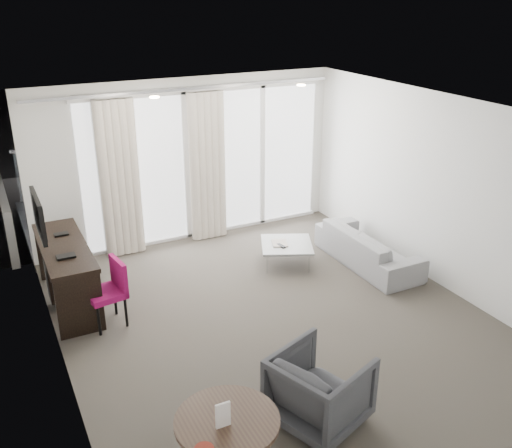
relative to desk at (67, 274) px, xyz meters
name	(u,v)px	position (x,y,z in m)	size (l,w,h in m)	color
floor	(278,322)	(2.20, -1.64, -0.42)	(5.00, 6.00, 0.00)	#403B33
ceiling	(281,113)	(2.20, -1.64, 2.18)	(5.00, 6.00, 0.00)	white
wall_left	(54,270)	(-0.30, -1.64, 0.88)	(0.00, 6.00, 2.60)	silver
wall_right	(444,193)	(4.70, -1.64, 0.88)	(0.00, 6.00, 2.60)	silver
wall_front	(480,371)	(2.20, -4.64, 0.88)	(5.00, 0.00, 2.60)	silver
window_panel	(207,164)	(2.50, 1.34, 0.78)	(4.00, 0.02, 2.38)	white
window_frame	(207,165)	(2.50, 1.33, 0.78)	(4.10, 0.06, 2.44)	white
curtain_left	(120,180)	(1.05, 1.18, 0.78)	(0.60, 0.20, 2.38)	beige
curtain_right	(208,167)	(2.45, 1.18, 0.78)	(0.60, 0.20, 2.38)	beige
curtain_track	(189,89)	(2.20, 1.18, 2.03)	(4.80, 0.04, 0.04)	#B2B2B7
downlight_a	(154,97)	(1.30, -0.04, 2.17)	(0.12, 0.12, 0.02)	#FFE0B2
downlight_b	(301,85)	(3.40, -0.04, 2.17)	(0.12, 0.12, 0.02)	#FFE0B2
desk	(67,274)	(0.00, 0.00, 0.00)	(0.56, 1.78, 0.83)	black
tv	(38,215)	(-0.25, -0.19, 0.93)	(0.05, 0.80, 0.50)	black
desk_chair	(105,294)	(0.32, -0.74, 0.00)	(0.46, 0.43, 0.84)	#860B46
menu_card	(223,422)	(0.59, -3.70, 0.30)	(0.12, 0.02, 0.22)	white
tub_armchair	(320,389)	(1.72, -3.34, -0.05)	(0.78, 0.81, 0.73)	#343539
coffee_table	(286,254)	(3.10, -0.27, -0.25)	(0.74, 0.74, 0.33)	gray
remote	(281,245)	(2.98, -0.32, -0.06)	(0.05, 0.17, 0.02)	black
magazine	(280,242)	(3.01, -0.22, -0.06)	(0.22, 0.28, 0.02)	gray
sofa	(368,247)	(4.19, -0.80, -0.15)	(1.84, 0.72, 0.54)	gray
terrace_slab	(179,207)	(2.50, 2.86, -0.48)	(5.60, 3.00, 0.12)	#4D4D50
rattan_chair_a	(184,177)	(2.74, 3.16, 0.02)	(0.60, 0.60, 0.87)	brown
rattan_chair_b	(246,177)	(3.81, 2.58, 0.03)	(0.62, 0.62, 0.90)	brown
rattan_table	(229,186)	(3.49, 2.72, -0.16)	(0.51, 0.51, 0.51)	brown
balustrade	(154,160)	(2.50, 4.31, 0.08)	(5.50, 0.06, 1.05)	#B2B2B7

